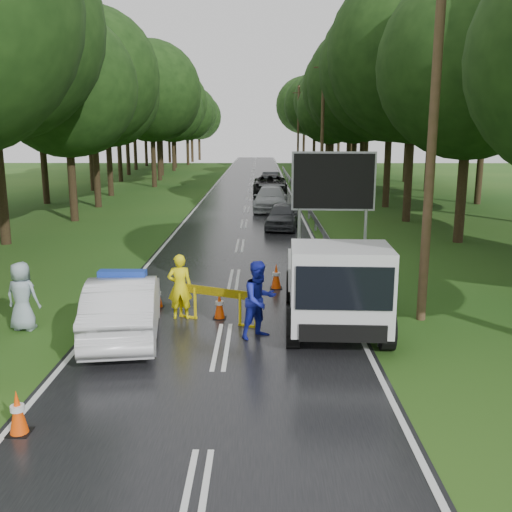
{
  "coord_description": "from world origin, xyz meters",
  "views": [
    {
      "loc": [
        0.89,
        -12.6,
        4.92
      ],
      "look_at": [
        0.76,
        3.98,
        1.3
      ],
      "focal_mm": 40.0,
      "sensor_mm": 36.0,
      "label": 1
    }
  ],
  "objects_px": {
    "queue_car_third": "(270,185)",
    "civilian": "(260,300)",
    "queue_car_second": "(271,199)",
    "queue_car_fourth": "(270,180)",
    "police_sedan": "(124,307)",
    "work_truck": "(335,282)",
    "barrier": "(217,296)",
    "queue_car_first": "(282,216)",
    "officer": "(180,287)"
  },
  "relations": [
    {
      "from": "work_truck",
      "to": "queue_car_fourth",
      "type": "xyz_separation_m",
      "value": [
        -0.99,
        37.92,
        -0.51
      ]
    },
    {
      "from": "queue_car_third",
      "to": "civilian",
      "type": "bearing_deg",
      "value": -90.76
    },
    {
      "from": "queue_car_second",
      "to": "queue_car_fourth",
      "type": "xyz_separation_m",
      "value": [
        0.26,
        15.72,
        -0.07
      ]
    },
    {
      "from": "police_sedan",
      "to": "queue_car_third",
      "type": "distance_m",
      "value": 32.45
    },
    {
      "from": "civilian",
      "to": "queue_car_third",
      "type": "height_order",
      "value": "civilian"
    },
    {
      "from": "civilian",
      "to": "barrier",
      "type": "bearing_deg",
      "value": 99.74
    },
    {
      "from": "barrier",
      "to": "queue_car_second",
      "type": "distance_m",
      "value": 22.0
    },
    {
      "from": "barrier",
      "to": "queue_car_fourth",
      "type": "bearing_deg",
      "value": 110.79
    },
    {
      "from": "work_truck",
      "to": "queue_car_first",
      "type": "distance_m",
      "value": 15.28
    },
    {
      "from": "queue_car_second",
      "to": "queue_car_fourth",
      "type": "relative_size",
      "value": 1.26
    },
    {
      "from": "work_truck",
      "to": "barrier",
      "type": "bearing_deg",
      "value": 177.58
    },
    {
      "from": "police_sedan",
      "to": "officer",
      "type": "height_order",
      "value": "officer"
    },
    {
      "from": "barrier",
      "to": "queue_car_first",
      "type": "bearing_deg",
      "value": 105.3
    },
    {
      "from": "queue_car_third",
      "to": "barrier",
      "type": "bearing_deg",
      "value": -92.85
    },
    {
      "from": "queue_car_second",
      "to": "officer",
      "type": "bearing_deg",
      "value": -94.32
    },
    {
      "from": "work_truck",
      "to": "officer",
      "type": "distance_m",
      "value": 4.1
    },
    {
      "from": "barrier",
      "to": "queue_car_second",
      "type": "xyz_separation_m",
      "value": [
        1.78,
        21.93,
        0.02
      ]
    },
    {
      "from": "queue_car_third",
      "to": "queue_car_fourth",
      "type": "xyz_separation_m",
      "value": [
        0.14,
        6.5,
        -0.12
      ]
    },
    {
      "from": "queue_car_first",
      "to": "queue_car_second",
      "type": "relative_size",
      "value": 0.76
    },
    {
      "from": "work_truck",
      "to": "queue_car_second",
      "type": "relative_size",
      "value": 1.08
    },
    {
      "from": "queue_car_third",
      "to": "queue_car_first",
      "type": "bearing_deg",
      "value": -88.07
    },
    {
      "from": "queue_car_third",
      "to": "queue_car_fourth",
      "type": "height_order",
      "value": "queue_car_third"
    },
    {
      "from": "police_sedan",
      "to": "queue_car_second",
      "type": "relative_size",
      "value": 0.93
    },
    {
      "from": "queue_car_first",
      "to": "queue_car_third",
      "type": "height_order",
      "value": "queue_car_third"
    },
    {
      "from": "queue_car_first",
      "to": "queue_car_third",
      "type": "xyz_separation_m",
      "value": [
        -0.36,
        16.17,
        0.13
      ]
    },
    {
      "from": "queue_car_second",
      "to": "barrier",
      "type": "bearing_deg",
      "value": -91.59
    },
    {
      "from": "work_truck",
      "to": "barrier",
      "type": "relative_size",
      "value": 2.62
    },
    {
      "from": "police_sedan",
      "to": "barrier",
      "type": "xyz_separation_m",
      "value": [
        2.19,
        1.04,
        -0.04
      ]
    },
    {
      "from": "barrier",
      "to": "officer",
      "type": "xyz_separation_m",
      "value": [
        -1.01,
        0.32,
        0.17
      ]
    },
    {
      "from": "work_truck",
      "to": "officer",
      "type": "xyz_separation_m",
      "value": [
        -4.05,
        0.59,
        -0.29
      ]
    },
    {
      "from": "work_truck",
      "to": "civilian",
      "type": "height_order",
      "value": "work_truck"
    },
    {
      "from": "work_truck",
      "to": "queue_car_second",
      "type": "distance_m",
      "value": 22.24
    },
    {
      "from": "work_truck",
      "to": "civilian",
      "type": "bearing_deg",
      "value": -154.44
    },
    {
      "from": "queue_car_second",
      "to": "queue_car_third",
      "type": "height_order",
      "value": "queue_car_third"
    },
    {
      "from": "police_sedan",
      "to": "queue_car_fourth",
      "type": "relative_size",
      "value": 1.17
    },
    {
      "from": "queue_car_second",
      "to": "queue_car_fourth",
      "type": "bearing_deg",
      "value": 92.11
    },
    {
      "from": "queue_car_second",
      "to": "queue_car_third",
      "type": "distance_m",
      "value": 9.22
    },
    {
      "from": "police_sedan",
      "to": "queue_car_third",
      "type": "relative_size",
      "value": 0.84
    },
    {
      "from": "police_sedan",
      "to": "work_truck",
      "type": "relative_size",
      "value": 0.86
    },
    {
      "from": "civilian",
      "to": "queue_car_fourth",
      "type": "height_order",
      "value": "civilian"
    },
    {
      "from": "queue_car_third",
      "to": "queue_car_second",
      "type": "bearing_deg",
      "value": -90.08
    },
    {
      "from": "queue_car_second",
      "to": "civilian",
      "type": "bearing_deg",
      "value": -88.62
    },
    {
      "from": "queue_car_first",
      "to": "queue_car_fourth",
      "type": "bearing_deg",
      "value": 97.88
    },
    {
      "from": "work_truck",
      "to": "queue_car_third",
      "type": "relative_size",
      "value": 0.98
    },
    {
      "from": "queue_car_first",
      "to": "queue_car_second",
      "type": "distance_m",
      "value": 6.96
    },
    {
      "from": "police_sedan",
      "to": "civilian",
      "type": "distance_m",
      "value": 3.3
    },
    {
      "from": "police_sedan",
      "to": "queue_car_fourth",
      "type": "height_order",
      "value": "police_sedan"
    },
    {
      "from": "police_sedan",
      "to": "work_truck",
      "type": "xyz_separation_m",
      "value": [
        5.22,
        0.78,
        0.42
      ]
    },
    {
      "from": "queue_car_first",
      "to": "barrier",
      "type": "bearing_deg",
      "value": -91.27
    },
    {
      "from": "police_sedan",
      "to": "barrier",
      "type": "distance_m",
      "value": 2.42
    }
  ]
}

